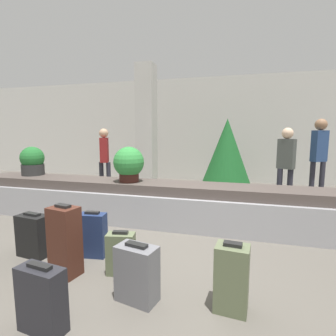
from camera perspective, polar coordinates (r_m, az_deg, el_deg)
The scene contains 17 objects.
ground_plane at distance 3.31m, azimuth -6.56°, elevation -19.34°, with size 18.00×18.00×0.00m, color #59544C.
back_wall at distance 8.39m, azimuth 7.80°, elevation 8.26°, with size 18.00×0.06×3.20m.
carousel at distance 4.39m, azimuth 0.00°, elevation -7.87°, with size 7.45×0.80×0.68m.
pillar at distance 6.77m, azimuth -4.71°, elevation 8.46°, with size 0.44×0.44×3.20m.
suitcase_2 at distance 3.69m, azimuth -27.23°, elevation -12.89°, with size 0.41×0.25×0.54m.
suitcase_3 at distance 3.41m, azimuth -16.01°, elevation -13.81°, with size 0.33×0.21×0.56m.
suitcase_4 at distance 2.45m, azimuth 13.69°, elevation -22.25°, with size 0.29×0.24×0.60m.
suitcase_5 at distance 2.98m, azimuth -10.22°, elevation -17.82°, with size 0.32×0.22×0.47m.
suitcase_6 at distance 3.06m, azimuth -21.55°, elevation -14.57°, with size 0.34×0.27×0.77m.
suitcase_7 at distance 2.40m, azimuth -25.79°, elevation -24.35°, with size 0.39×0.21×0.54m.
suitcase_8 at distance 2.53m, azimuth -6.78°, elevation -21.81°, with size 0.40×0.28×0.54m.
potted_plant_0 at distance 4.43m, azimuth -8.53°, elevation 0.90°, with size 0.51×0.51×0.59m.
potted_plant_1 at distance 5.75m, azimuth -27.41°, elevation 1.28°, with size 0.44×0.44×0.55m.
traveler_0 at distance 5.88m, azimuth 24.30°, elevation 1.61°, with size 0.37×0.32×1.61m.
traveler_1 at distance 6.72m, azimuth 30.02°, elevation 3.20°, with size 0.37×0.32×1.81m.
traveler_2 at distance 6.76m, azimuth -13.67°, elevation 2.78°, with size 0.31×0.36×1.61m.
decorated_tree at distance 6.66m, azimuth 12.65°, elevation 3.27°, with size 1.25×1.25×1.85m.
Camera 1 is at (1.12, -2.73, 1.50)m, focal length 28.00 mm.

